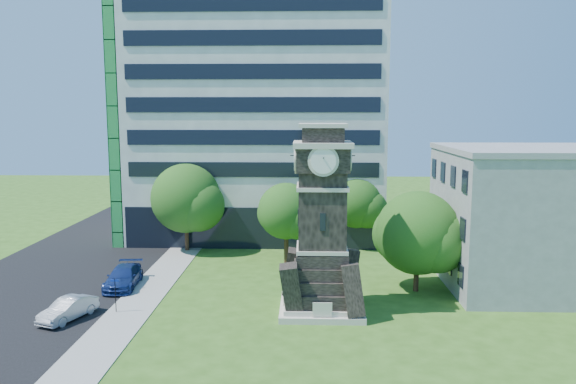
{
  "coord_description": "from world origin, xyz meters",
  "views": [
    {
      "loc": [
        1.94,
        -33.58,
        12.93
      ],
      "look_at": [
        0.68,
        5.99,
        7.28
      ],
      "focal_mm": 35.0,
      "sensor_mm": 36.0,
      "label": 1
    }
  ],
  "objects_px": {
    "car_street_north": "(123,277)",
    "park_bench": "(327,302)",
    "street_sign": "(115,291)",
    "clock_tower": "(322,231)",
    "car_street_mid": "(68,309)",
    "car_east_lot": "(515,295)"
  },
  "relations": [
    {
      "from": "car_street_north",
      "to": "street_sign",
      "type": "relative_size",
      "value": 2.29
    },
    {
      "from": "car_street_mid",
      "to": "car_east_lot",
      "type": "xyz_separation_m",
      "value": [
        29.1,
        3.78,
        -0.05
      ]
    },
    {
      "from": "street_sign",
      "to": "clock_tower",
      "type": "bearing_deg",
      "value": 3.87
    },
    {
      "from": "car_street_north",
      "to": "car_east_lot",
      "type": "distance_m",
      "value": 27.92
    },
    {
      "from": "car_street_mid",
      "to": "park_bench",
      "type": "xyz_separation_m",
      "value": [
        16.32,
        2.14,
        -0.12
      ]
    },
    {
      "from": "clock_tower",
      "to": "car_east_lot",
      "type": "xyz_separation_m",
      "value": [
        13.15,
        1.55,
        -4.66
      ]
    },
    {
      "from": "street_sign",
      "to": "car_east_lot",
      "type": "bearing_deg",
      "value": 5.2
    },
    {
      "from": "clock_tower",
      "to": "car_east_lot",
      "type": "bearing_deg",
      "value": 6.73
    },
    {
      "from": "clock_tower",
      "to": "car_street_mid",
      "type": "distance_m",
      "value": 16.75
    },
    {
      "from": "car_street_north",
      "to": "park_bench",
      "type": "height_order",
      "value": "car_street_north"
    },
    {
      "from": "street_sign",
      "to": "car_street_mid",
      "type": "bearing_deg",
      "value": -153.83
    },
    {
      "from": "park_bench",
      "to": "street_sign",
      "type": "relative_size",
      "value": 0.89
    },
    {
      "from": "clock_tower",
      "to": "car_street_mid",
      "type": "relative_size",
      "value": 2.99
    },
    {
      "from": "clock_tower",
      "to": "car_street_north",
      "type": "bearing_deg",
      "value": 163.05
    },
    {
      "from": "street_sign",
      "to": "park_bench",
      "type": "bearing_deg",
      "value": 3.37
    },
    {
      "from": "car_street_north",
      "to": "street_sign",
      "type": "distance_m",
      "value": 5.58
    },
    {
      "from": "clock_tower",
      "to": "car_street_north",
      "type": "xyz_separation_m",
      "value": [
        -14.61,
        4.45,
        -4.52
      ]
    },
    {
      "from": "car_street_mid",
      "to": "street_sign",
      "type": "height_order",
      "value": "street_sign"
    },
    {
      "from": "car_street_north",
      "to": "street_sign",
      "type": "bearing_deg",
      "value": -80.86
    },
    {
      "from": "car_east_lot",
      "to": "street_sign",
      "type": "relative_size",
      "value": 1.95
    },
    {
      "from": "car_east_lot",
      "to": "street_sign",
      "type": "bearing_deg",
      "value": 114.04
    },
    {
      "from": "clock_tower",
      "to": "car_street_mid",
      "type": "bearing_deg",
      "value": -172.04
    }
  ]
}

